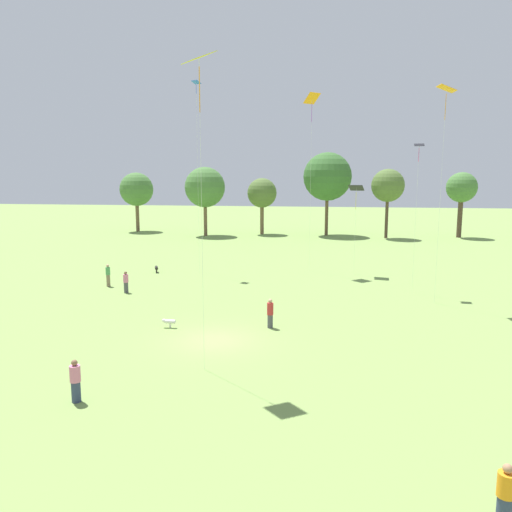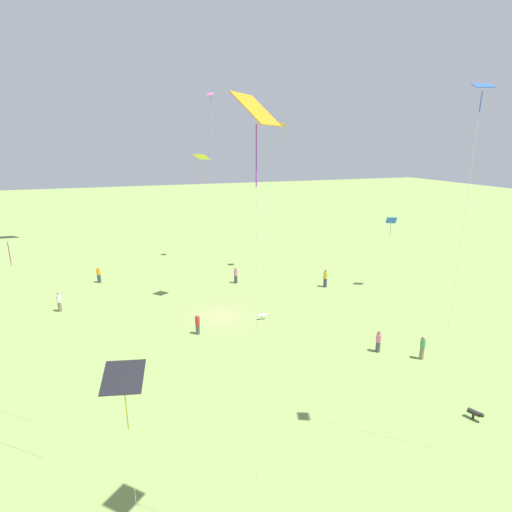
{
  "view_description": "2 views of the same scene",
  "coord_description": "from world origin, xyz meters",
  "views": [
    {
      "loc": [
        6.01,
        -25.05,
        8.69
      ],
      "look_at": [
        2.47,
        -1.54,
        4.88
      ],
      "focal_mm": 35.0,
      "sensor_mm": 36.0,
      "label": 1
    },
    {
      "loc": [
        7.86,
        31.51,
        14.59
      ],
      "look_at": [
        -3.65,
        -1.35,
        4.82
      ],
      "focal_mm": 28.0,
      "sensor_mm": 36.0,
      "label": 2
    }
  ],
  "objects": [
    {
      "name": "person_3",
      "position": [
        -11.43,
        11.67,
        0.91
      ],
      "size": [
        0.36,
        0.36,
        1.79
      ],
      "rotation": [
        0.0,
        0.0,
        3.1
      ],
      "color": "#847056",
      "rests_on": "ground_plane"
    },
    {
      "name": "kite_8",
      "position": [
        -18.25,
        -1.56,
        6.96
      ],
      "size": [
        1.2,
        1.09,
        7.53
      ],
      "rotation": [
        0.0,
        0.0,
        5.01
      ],
      "color": "blue",
      "rests_on": "ground_plane"
    },
    {
      "name": "person_0",
      "position": [
        2.66,
        2.66,
        0.86
      ],
      "size": [
        0.42,
        0.42,
        1.72
      ],
      "rotation": [
        0.0,
        0.0,
        4.57
      ],
      "color": "#4C4C51",
      "rests_on": "ground_plane"
    },
    {
      "name": "kite_0",
      "position": [
        -5.86,
        18.79,
        15.28
      ],
      "size": [
        0.87,
        0.85,
        16.88
      ],
      "rotation": [
        0.0,
        0.0,
        1.94
      ],
      "color": "blue",
      "rests_on": "ground_plane"
    },
    {
      "name": "person_2",
      "position": [
        10.41,
        -13.09,
        0.87
      ],
      "size": [
        0.56,
        0.56,
        1.77
      ],
      "rotation": [
        0.0,
        0.0,
        2.76
      ],
      "color": "#333D5B",
      "rests_on": "ground_plane"
    },
    {
      "name": "kite_4",
      "position": [
        -9.95,
        -10.58,
        15.5
      ],
      "size": [
        0.69,
        0.8,
        16.91
      ],
      "rotation": [
        0.0,
        0.0,
        3.98
      ],
      "color": "orange",
      "rests_on": "ground_plane"
    },
    {
      "name": "kite_5",
      "position": [
        8.15,
        19.96,
        7.52
      ],
      "size": [
        1.47,
        1.4,
        7.94
      ],
      "rotation": [
        0.0,
        0.0,
        2.13
      ],
      "color": "black",
      "rests_on": "ground_plane"
    },
    {
      "name": "person_5",
      "position": [
        -9.15,
        9.79,
        0.81
      ],
      "size": [
        0.54,
        0.54,
        1.64
      ],
      "rotation": [
        0.0,
        0.0,
        3.99
      ],
      "color": "#4C4C51",
      "rests_on": "ground_plane"
    },
    {
      "name": "kite_7",
      "position": [
        -3.58,
        -17.28,
        18.5
      ],
      "size": [
        1.0,
        0.99,
        20.42
      ],
      "rotation": [
        0.0,
        0.0,
        1.76
      ],
      "color": "#E54C99",
      "rests_on": "ground_plane"
    },
    {
      "name": "person_6",
      "position": [
        13.56,
        -5.9,
        0.93
      ],
      "size": [
        0.43,
        0.43,
        1.86
      ],
      "rotation": [
        0.0,
        0.0,
        3.24
      ],
      "color": "#847056",
      "rests_on": "ground_plane"
    },
    {
      "name": "ground_plane",
      "position": [
        0.0,
        0.0,
        0.0
      ],
      "size": [
        240.0,
        240.0,
        0.0
      ],
      "primitive_type": "plane",
      "color": "#7A994C"
    },
    {
      "name": "dog_1",
      "position": [
        -9.66,
        17.86,
        0.41
      ],
      "size": [
        0.53,
        0.84,
        0.58
      ],
      "rotation": [
        0.0,
        0.0,
        0.39
      ],
      "color": "black",
      "rests_on": "ground_plane"
    },
    {
      "name": "kite_3",
      "position": [
        0.47,
        -4.07,
        13.1
      ],
      "size": [
        1.6,
        1.61,
        13.77
      ],
      "rotation": [
        0.0,
        0.0,
        4.68
      ],
      "color": "yellow",
      "rests_on": "ground_plane"
    },
    {
      "name": "kite_2",
      "position": [
        4.1,
        20.81,
        15.02
      ],
      "size": [
        1.56,
        1.55,
        15.93
      ],
      "rotation": [
        0.0,
        0.0,
        3.12
      ],
      "color": "orange",
      "rests_on": "ground_plane"
    },
    {
      "name": "person_4",
      "position": [
        -12.21,
        -3.66,
        0.96
      ],
      "size": [
        0.63,
        0.63,
        1.93
      ],
      "rotation": [
        0.0,
        0.0,
        0.84
      ],
      "color": "#333D5B",
      "rests_on": "ground_plane"
    },
    {
      "name": "dog_0",
      "position": [
        -3.15,
        1.79,
        0.37
      ],
      "size": [
        0.79,
        0.24,
        0.52
      ],
      "rotation": [
        0.0,
        0.0,
        1.57
      ],
      "color": "silver",
      "rests_on": "ground_plane"
    },
    {
      "name": "person_1",
      "position": [
        -3.64,
        -8.0,
        0.84
      ],
      "size": [
        0.58,
        0.58,
        1.71
      ],
      "rotation": [
        0.0,
        0.0,
        2.16
      ],
      "color": "#333D5B",
      "rests_on": "ground_plane"
    },
    {
      "name": "kite_6",
      "position": [
        12.22,
        13.23,
        10.31
      ],
      "size": [
        0.78,
        0.76,
        11.06
      ],
      "rotation": [
        0.0,
        0.0,
        5.4
      ],
      "color": "black",
      "rests_on": "ground_plane"
    }
  ]
}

